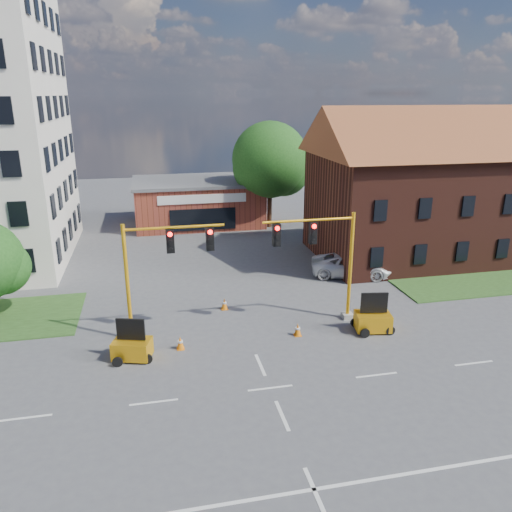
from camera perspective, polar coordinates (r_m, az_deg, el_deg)
The scene contains 15 objects.
ground at distance 22.53m, azimuth 1.64°, elevation -14.85°, with size 120.00×120.00×0.00m, color #4A4A4D.
grass_verge_ne at distance 37.51m, azimuth 25.83°, elevation -2.80°, with size 14.00×4.00×0.08m, color #29481B.
lane_markings at distance 20.16m, azimuth 3.79°, elevation -19.35°, with size 60.00×36.00×0.01m, color silver, non-canonical shape.
brick_shop at distance 49.58m, azimuth -6.63°, elevation 6.23°, with size 12.40×8.40×4.30m.
townhouse_row at distance 41.59m, azimuth 21.14°, elevation 8.15°, with size 21.00×11.00×11.50m.
tree_large at distance 47.24m, azimuth 2.01°, elevation 10.63°, with size 7.41×7.06×9.93m.
signal_mast_west at distance 25.73m, azimuth -10.97°, elevation -1.14°, with size 5.30×0.60×6.20m.
signal_mast_east at distance 27.24m, azimuth 7.64°, elevation 0.12°, with size 5.30×0.60×6.20m.
trailer_west at distance 25.12m, azimuth -13.98°, elevation -10.05°, with size 2.03×1.64×2.01m.
trailer_east at distance 27.77m, azimuth 13.21°, elevation -7.10°, with size 2.03×1.53×2.11m.
cone_a at distance 25.66m, azimuth -8.65°, elevation -9.80°, with size 0.40×0.40×0.70m.
cone_b at distance 29.82m, azimuth -3.64°, elevation -5.49°, with size 0.40×0.40×0.70m.
cone_c at distance 26.78m, azimuth 4.79°, elevation -8.39°, with size 0.40×0.40×0.70m.
cone_d at distance 30.42m, azimuth 13.45°, elevation -5.49°, with size 0.40×0.40×0.70m.
pickup_white at distance 35.64m, azimuth 10.85°, elevation -1.03°, with size 2.58×5.59×1.55m, color white.
Camera 1 is at (-4.59, -18.35, 12.25)m, focal length 35.00 mm.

